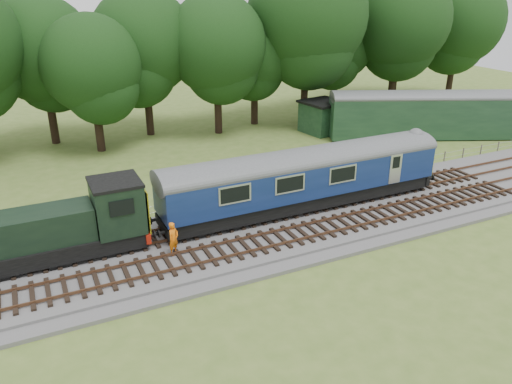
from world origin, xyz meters
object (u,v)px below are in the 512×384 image
dmu_railcar (305,174)px  worker (174,238)px  shunter_loco (64,228)px  parked_coach (422,112)px

dmu_railcar → worker: size_ratio=10.06×
shunter_loco → parked_coach: size_ratio=0.55×
shunter_loco → worker: (4.99, -2.07, -0.73)m
shunter_loco → worker: shunter_loco is taller
shunter_loco → parked_coach: bearing=16.6°
worker → parked_coach: (26.95, 11.57, 1.13)m
dmu_railcar → worker: bearing=-167.0°
shunter_loco → parked_coach: 33.33m
dmu_railcar → shunter_loco: size_ratio=2.02×
shunter_loco → dmu_railcar: bearing=-0.0°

